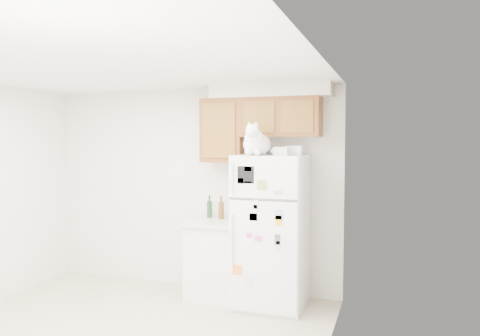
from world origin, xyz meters
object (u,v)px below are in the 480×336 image
at_px(storage_box_front, 282,151).
at_px(base_counter, 216,258).
at_px(cat, 256,143).
at_px(bottle_green, 210,206).
at_px(storage_box_back, 294,150).
at_px(bottle_amber, 221,207).
at_px(refrigerator, 271,231).

bearing_deg(storage_box_front, base_counter, 171.99).
xyz_separation_m(cat, storage_box_front, (0.25, 0.11, -0.09)).
bearing_deg(cat, bottle_green, 148.08).
bearing_deg(storage_box_back, bottle_amber, 177.18).
relative_size(refrigerator, storage_box_back, 9.44).
bearing_deg(storage_box_front, refrigerator, 145.07).
bearing_deg(bottle_amber, refrigerator, -14.96).
distance_m(storage_box_back, bottle_green, 1.27).
xyz_separation_m(refrigerator, storage_box_front, (0.15, -0.12, 0.89)).
relative_size(base_counter, storage_box_back, 5.11).
bearing_deg(bottle_amber, storage_box_back, -3.21).
bearing_deg(bottle_green, storage_box_front, -19.48).
bearing_deg(cat, bottle_amber, 143.81).
xyz_separation_m(storage_box_front, bottle_green, (-0.98, 0.35, -0.69)).
height_order(base_counter, bottle_green, bottle_green).
xyz_separation_m(storage_box_back, bottle_green, (-1.06, 0.10, -0.69)).
distance_m(refrigerator, storage_box_back, 0.94).
height_order(storage_box_front, bottle_amber, storage_box_front).
distance_m(base_counter, storage_box_back, 1.58).
height_order(storage_box_back, bottle_amber, storage_box_back).
height_order(refrigerator, bottle_amber, refrigerator).
distance_m(refrigerator, base_counter, 0.79).
xyz_separation_m(cat, bottle_amber, (-0.56, 0.41, -0.78)).
bearing_deg(storage_box_back, base_counter, -176.26).
distance_m(cat, bottle_amber, 1.04).
bearing_deg(base_counter, bottle_amber, 76.39).
bearing_deg(storage_box_front, bottle_green, 165.82).
relative_size(cat, bottle_amber, 1.85).
relative_size(refrigerator, cat, 3.29).
height_order(storage_box_front, bottle_green, storage_box_front).
relative_size(base_counter, bottle_green, 3.36).
relative_size(cat, storage_box_back, 2.87).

